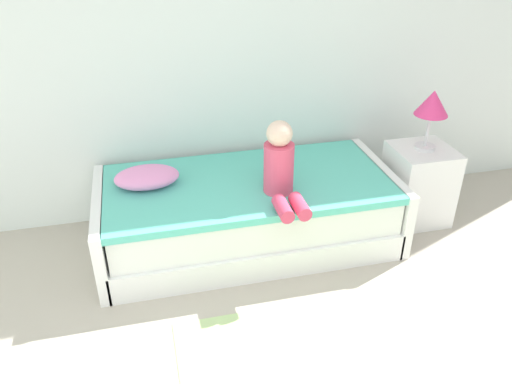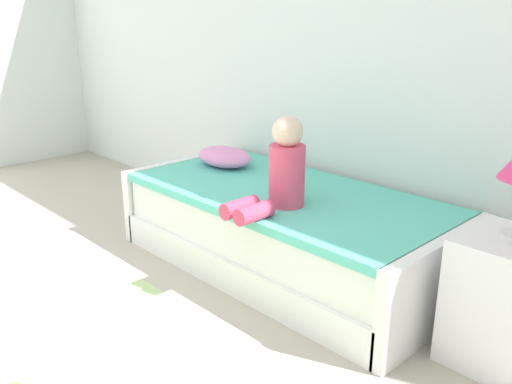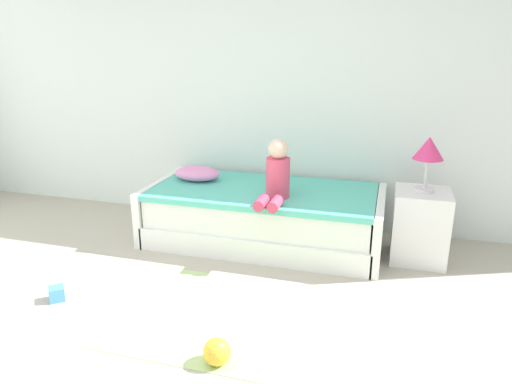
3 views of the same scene
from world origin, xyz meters
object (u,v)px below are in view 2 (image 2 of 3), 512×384
object	(u,v)px
child_figure	(281,171)
pillow	(224,157)
nightstand	(507,302)
bed	(285,230)

from	to	relation	value
child_figure	pillow	bearing A→B (deg)	158.95
nightstand	bed	bearing A→B (deg)	179.83
nightstand	child_figure	distance (m)	1.27
pillow	child_figure	bearing A→B (deg)	-21.05
nightstand	child_figure	size ratio (longest dim) A/B	1.18
child_figure	bed	bearing A→B (deg)	126.83
nightstand	pillow	size ratio (longest dim) A/B	1.36
bed	nightstand	distance (m)	1.35
bed	pillow	bearing A→B (deg)	171.66
bed	nightstand	bearing A→B (deg)	-0.17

